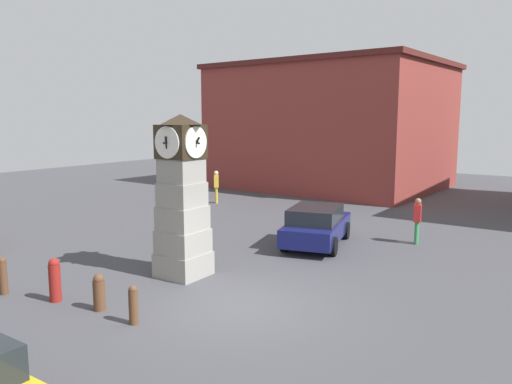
# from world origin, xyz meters

# --- Properties ---
(ground_plane) EXTENTS (67.68, 67.68, 0.00)m
(ground_plane) POSITION_xyz_m (0.00, 0.00, 0.00)
(ground_plane) COLOR #424247
(clock_tower) EXTENTS (1.41, 1.33, 4.61)m
(clock_tower) POSITION_xyz_m (-2.70, 1.12, 2.17)
(clock_tower) COLOR gray
(clock_tower) RESTS_ON ground_plane
(bollard_near_tower) EXTENTS (0.21, 0.21, 0.98)m
(bollard_near_tower) POSITION_xyz_m (-5.51, -2.63, 0.49)
(bollard_near_tower) COLOR brown
(bollard_near_tower) RESTS_ON ground_plane
(bollard_mid_row) EXTENTS (0.29, 0.29, 1.10)m
(bollard_mid_row) POSITION_xyz_m (-3.95, -2.19, 0.56)
(bollard_mid_row) COLOR maroon
(bollard_mid_row) RESTS_ON ground_plane
(bollard_far_row) EXTENTS (0.28, 0.28, 0.88)m
(bollard_far_row) POSITION_xyz_m (-2.58, -1.96, 0.45)
(bollard_far_row) COLOR brown
(bollard_far_row) RESTS_ON ground_plane
(bollard_end_row) EXTENTS (0.21, 0.21, 0.88)m
(bollard_end_row) POSITION_xyz_m (-1.29, -2.07, 0.45)
(bollard_end_row) COLOR brown
(bollard_end_row) RESTS_ON ground_plane
(car_silver_hatch) EXTENTS (2.68, 4.35, 1.43)m
(car_silver_hatch) POSITION_xyz_m (-1.11, 6.34, 0.73)
(car_silver_hatch) COLOR navy
(car_silver_hatch) RESTS_ON ground_plane
(pedestrian_near_bench) EXTENTS (0.32, 0.44, 1.67)m
(pedestrian_near_bench) POSITION_xyz_m (1.79, 8.56, 0.95)
(pedestrian_near_bench) COLOR #338C4C
(pedestrian_near_bench) RESTS_ON ground_plane
(pedestrian_crossing_lot) EXTENTS (0.44, 0.46, 1.73)m
(pedestrian_crossing_lot) POSITION_xyz_m (-9.65, 11.40, 1.00)
(pedestrian_crossing_lot) COLOR gold
(pedestrian_crossing_lot) RESTS_ON ground_plane
(warehouse_blue_far) EXTENTS (14.32, 11.77, 7.92)m
(warehouse_blue_far) POSITION_xyz_m (-7.56, 20.93, 3.97)
(warehouse_blue_far) COLOR maroon
(warehouse_blue_far) RESTS_ON ground_plane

